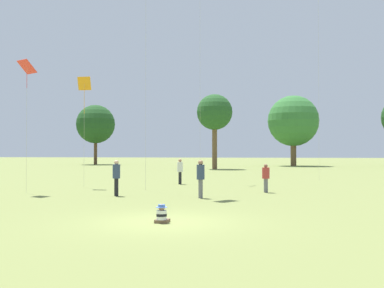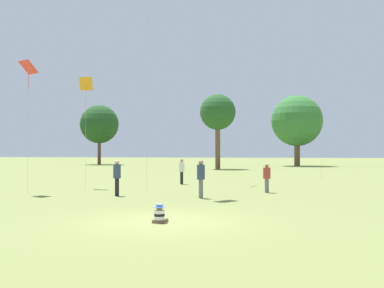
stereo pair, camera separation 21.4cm
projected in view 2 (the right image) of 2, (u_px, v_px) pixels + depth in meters
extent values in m
plane|color=olive|center=(162.00, 222.00, 14.05)|extent=(300.00, 300.00, 0.00)
cube|color=brown|center=(160.00, 221.00, 13.92)|extent=(0.42, 0.51, 0.10)
cylinder|color=white|center=(159.00, 215.00, 13.84)|extent=(0.33, 0.33, 0.29)
cylinder|color=black|center=(159.00, 215.00, 13.84)|extent=(0.34, 0.34, 0.08)
sphere|color=#A37556|center=(159.00, 207.00, 13.85)|extent=(0.21, 0.21, 0.21)
cylinder|color=#4C70B7|center=(159.00, 207.00, 13.85)|extent=(0.35, 0.35, 0.01)
cylinder|color=#4C70B7|center=(159.00, 206.00, 13.85)|extent=(0.21, 0.21, 0.09)
cylinder|color=black|center=(117.00, 187.00, 22.22)|extent=(0.28, 0.28, 0.87)
cylinder|color=#334260|center=(117.00, 171.00, 22.23)|extent=(0.52, 0.52, 0.69)
sphere|color=#DBAD89|center=(117.00, 162.00, 22.24)|extent=(0.24, 0.24, 0.24)
cylinder|color=slate|center=(267.00, 186.00, 24.05)|extent=(0.31, 0.31, 0.75)
cylinder|color=#B23833|center=(267.00, 173.00, 24.07)|extent=(0.56, 0.56, 0.59)
sphere|color=brown|center=(267.00, 166.00, 24.07)|extent=(0.20, 0.20, 0.20)
cylinder|color=slate|center=(201.00, 189.00, 21.18)|extent=(0.26, 0.26, 0.88)
cylinder|color=#334260|center=(201.00, 172.00, 21.19)|extent=(0.46, 0.46, 0.70)
sphere|color=#A37556|center=(201.00, 163.00, 21.20)|extent=(0.24, 0.24, 0.24)
cylinder|color=black|center=(182.00, 178.00, 30.18)|extent=(0.23, 0.23, 0.84)
cylinder|color=silver|center=(182.00, 167.00, 30.19)|extent=(0.42, 0.42, 0.66)
sphere|color=#A37556|center=(182.00, 161.00, 30.20)|extent=(0.23, 0.23, 0.23)
cube|color=red|center=(28.00, 67.00, 23.89)|extent=(1.11, 1.01, 0.64)
cylinder|color=red|center=(28.00, 81.00, 23.87)|extent=(0.02, 0.02, 0.81)
cylinder|color=#BCB7A8|center=(28.00, 130.00, 23.83)|extent=(0.01, 0.01, 6.70)
cylinder|color=#BCB7A8|center=(202.00, 73.00, 33.03)|extent=(0.01, 0.01, 15.93)
cube|color=orange|center=(86.00, 84.00, 27.63)|extent=(0.83, 0.26, 0.81)
cylinder|color=orange|center=(86.00, 101.00, 27.61)|extent=(0.02, 0.02, 1.57)
cylinder|color=#BCB7A8|center=(86.00, 135.00, 27.58)|extent=(0.01, 0.01, 6.39)
cylinder|color=#BCB7A8|center=(321.00, 56.00, 33.83)|extent=(0.01, 0.01, 18.78)
cylinder|color=#BCB7A8|center=(147.00, 13.00, 25.56)|extent=(0.01, 0.01, 20.18)
cylinder|color=brown|center=(297.00, 150.00, 68.59)|extent=(0.87, 0.87, 4.79)
sphere|color=#337033|center=(297.00, 121.00, 68.67)|extent=(7.79, 7.79, 7.79)
cylinder|color=brown|center=(218.00, 145.00, 56.57)|extent=(0.63, 0.63, 5.96)
sphere|color=#235123|center=(218.00, 112.00, 56.64)|extent=(4.52, 4.52, 4.52)
cylinder|color=brown|center=(99.00, 150.00, 76.65)|extent=(0.56, 0.56, 5.09)
sphere|color=#1E471E|center=(99.00, 124.00, 76.73)|extent=(6.57, 6.57, 6.57)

